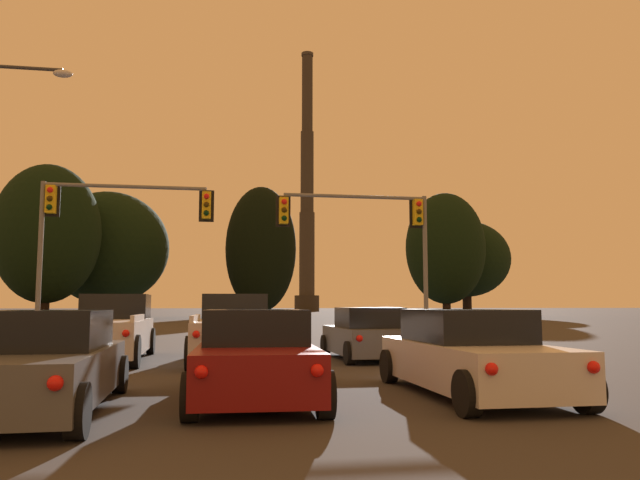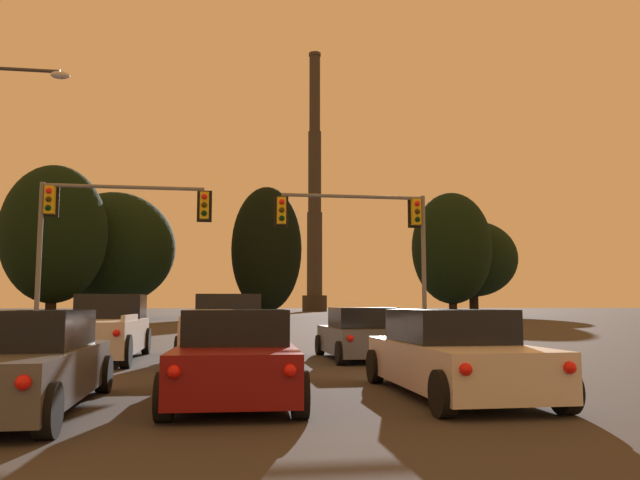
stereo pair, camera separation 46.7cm
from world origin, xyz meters
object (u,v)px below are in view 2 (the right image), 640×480
object	(u,v)px
sedan_right_lane_second	(453,355)
traffic_light_overhead_right	(374,228)
sedan_left_lane_second	(18,364)
sedan_center_lane_second	(237,357)
traffic_light_overhead_left	(100,220)
smokestack	(315,208)
hatchback_right_lane_front	(360,335)
pickup_truck_left_lane_front	(103,330)
pickup_truck_center_lane_front	(227,331)

from	to	relation	value
sedan_right_lane_second	traffic_light_overhead_right	bearing A→B (deg)	81.45
sedan_left_lane_second	sedan_right_lane_second	distance (m)	6.70
sedan_center_lane_second	traffic_light_overhead_left	xyz separation A→B (m)	(-4.87, 13.95, 4.02)
sedan_center_lane_second	smokestack	world-z (taller)	smokestack
sedan_center_lane_second	sedan_left_lane_second	world-z (taller)	same
sedan_left_lane_second	sedan_right_lane_second	world-z (taller)	same
sedan_center_lane_second	hatchback_right_lane_front	bearing A→B (deg)	64.73
traffic_light_overhead_right	sedan_left_lane_second	bearing A→B (deg)	-121.14
sedan_right_lane_second	traffic_light_overhead_left	xyz separation A→B (m)	(-8.45, 14.21, 4.02)
pickup_truck_left_lane_front	pickup_truck_center_lane_front	world-z (taller)	same
sedan_center_lane_second	sedan_left_lane_second	bearing A→B (deg)	-162.29
pickup_truck_center_lane_front	traffic_light_overhead_right	xyz separation A→B (m)	(5.79, 6.73, 3.75)
sedan_center_lane_second	sedan_right_lane_second	distance (m)	3.59
traffic_light_overhead_left	traffic_light_overhead_right	bearing A→B (deg)	-1.38
pickup_truck_center_lane_front	hatchback_right_lane_front	bearing A→B (deg)	-0.79
sedan_center_lane_second	traffic_light_overhead_left	distance (m)	15.32
sedan_right_lane_second	smokestack	bearing A→B (deg)	82.70
sedan_center_lane_second	hatchback_right_lane_front	distance (m)	7.64
pickup_truck_left_lane_front	traffic_light_overhead_right	xyz separation A→B (m)	(9.20, 5.93, 3.75)
hatchback_right_lane_front	pickup_truck_center_lane_front	size ratio (longest dim) A/B	0.74
hatchback_right_lane_front	pickup_truck_center_lane_front	bearing A→B (deg)	176.25
smokestack	traffic_light_overhead_right	bearing A→B (deg)	-97.22
traffic_light_overhead_left	pickup_truck_center_lane_front	bearing A→B (deg)	-55.63
hatchback_right_lane_front	smokestack	xyz separation A→B (m)	(17.10, 124.88, 23.36)
sedan_left_lane_second	smokestack	bearing A→B (deg)	78.74
sedan_left_lane_second	pickup_truck_center_lane_front	size ratio (longest dim) A/B	0.85
smokestack	pickup_truck_center_lane_front	bearing A→B (deg)	-99.44
pickup_truck_left_lane_front	traffic_light_overhead_left	distance (m)	7.43
hatchback_right_lane_front	smokestack	size ratio (longest dim) A/B	0.07
sedan_left_lane_second	sedan_center_lane_second	bearing A→B (deg)	14.19
pickup_truck_center_lane_front	traffic_light_overhead_right	distance (m)	9.64
sedan_center_lane_second	pickup_truck_center_lane_front	world-z (taller)	pickup_truck_center_lane_front
hatchback_right_lane_front	sedan_left_lane_second	xyz separation A→B (m)	(-6.64, -7.61, 0.00)
traffic_light_overhead_right	smokestack	xyz separation A→B (m)	(14.95, 117.95, 19.47)
hatchback_right_lane_front	sedan_left_lane_second	bearing A→B (deg)	-131.63
sedan_left_lane_second	traffic_light_overhead_right	bearing A→B (deg)	57.76
traffic_light_overhead_left	sedan_center_lane_second	bearing A→B (deg)	-70.75
sedan_center_lane_second	sedan_right_lane_second	bearing A→B (deg)	-1.62
smokestack	traffic_light_overhead_left	bearing A→B (deg)	-102.23
sedan_right_lane_second	pickup_truck_center_lane_front	distance (m)	8.11
sedan_left_lane_second	smokestack	size ratio (longest dim) A/B	0.08
sedan_left_lane_second	smokestack	distance (m)	136.61
sedan_center_lane_second	traffic_light_overhead_right	bearing A→B (deg)	69.84
pickup_truck_left_lane_front	hatchback_right_lane_front	xyz separation A→B (m)	(7.05, -1.00, -0.14)
pickup_truck_left_lane_front	traffic_light_overhead_left	xyz separation A→B (m)	(-1.37, 6.19, 3.89)
sedan_left_lane_second	traffic_light_overhead_left	world-z (taller)	traffic_light_overhead_left
sedan_left_lane_second	traffic_light_overhead_left	distance (m)	15.44
hatchback_right_lane_front	sedan_left_lane_second	world-z (taller)	hatchback_right_lane_front
sedan_center_lane_second	sedan_right_lane_second	xyz separation A→B (m)	(3.58, -0.25, 0.00)
pickup_truck_left_lane_front	traffic_light_overhead_left	world-z (taller)	traffic_light_overhead_left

